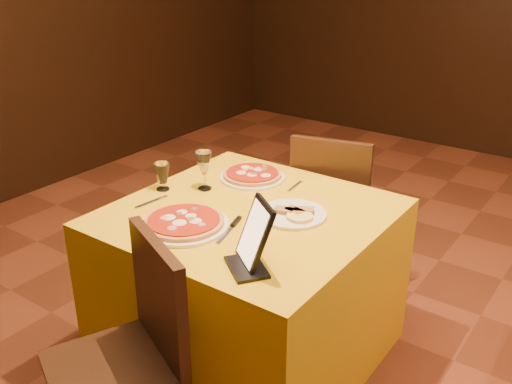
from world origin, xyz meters
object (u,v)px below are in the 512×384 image
Objects in this scene: pizza_near at (184,223)px; wine_glass at (204,170)px; chair_main_far at (336,208)px; tablet at (255,233)px; pizza_far at (252,176)px; water_glass at (162,177)px; main_table at (250,285)px; chair_main_near at (112,369)px.

pizza_near is 1.93× the size of wine_glass.
chair_main_far is at bearing 83.24° from pizza_near.
tablet is (0.40, -0.06, 0.10)m from pizza_near.
pizza_far is (-0.08, 0.58, -0.00)m from pizza_near.
tablet is at bearing -21.47° from water_glass.
chair_main_far is at bearing 61.49° from water_glass.
pizza_far is 0.81m from tablet.
pizza_near is 2.83× the size of water_glass.
main_table is 1.21× the size of chair_main_far.
chair_main_far reaches higher than pizza_far.
chair_main_far is 2.86× the size of pizza_far.
tablet is at bearing -8.97° from pizza_near.
main_table is 0.57m from wine_glass.
chair_main_near is 1.62m from chair_main_far.
chair_main_near is 2.48× the size of pizza_near.
chair_main_far is at bearing 139.50° from tablet.
pizza_near is at bearing 69.04° from chair_main_far.
tablet is at bearing 89.13° from chair_main_far.
water_glass is at bearing -165.29° from tablet.
wine_glass is at bearing -178.80° from tablet.
chair_main_far is at bearing 68.07° from pizza_far.
chair_main_near is 3.73× the size of tablet.
chair_main_near is at bearing -84.01° from tablet.
pizza_near is 0.42m from tablet.
chair_main_far is at bearing 67.24° from wine_glass.
tablet reaches higher than wine_glass.
main_table is 0.49m from pizza_near.
tablet is (0.74, -0.29, 0.06)m from water_glass.
water_glass is at bearing -142.93° from wine_glass.
chair_main_near is at bearing 75.80° from chair_main_far.
pizza_near and pizza_far have the same top height.
chair_main_near is 0.68m from tablet.
chair_main_far is 1.14m from pizza_near.
chair_main_far reaches higher than water_glass.
water_glass is (-0.34, 0.23, 0.05)m from pizza_near.
pizza_near is 0.40m from wine_glass.
water_glass reaches higher than pizza_far.
tablet is (0.27, -0.34, 0.49)m from main_table.
chair_main_near reaches higher than pizza_far.
pizza_far is 0.27m from wine_glass.
water_glass is at bearing 47.29° from chair_main_far.
wine_glass is (-0.31, 0.07, 0.47)m from main_table.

